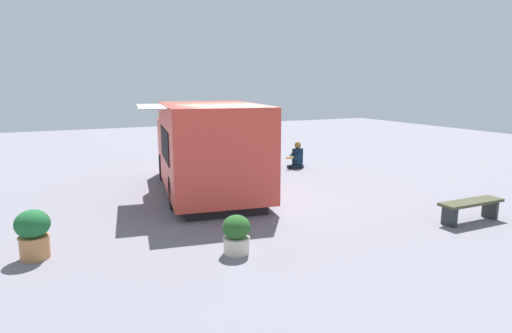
{
  "coord_description": "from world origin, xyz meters",
  "views": [
    {
      "loc": [
        -4.06,
        -9.38,
        2.85
      ],
      "look_at": [
        -0.03,
        -0.95,
        1.04
      ],
      "focal_mm": 29.98,
      "sensor_mm": 36.0,
      "label": 1
    }
  ],
  "objects_px": {
    "person_customer": "(297,157)",
    "planter_flowering_far": "(33,232)",
    "plaza_bench": "(471,206)",
    "planter_flowering_near": "(236,234)",
    "food_truck": "(207,150)"
  },
  "relations": [
    {
      "from": "person_customer",
      "to": "planter_flowering_far",
      "type": "bearing_deg",
      "value": -148.54
    },
    {
      "from": "person_customer",
      "to": "plaza_bench",
      "type": "relative_size",
      "value": 0.59
    },
    {
      "from": "person_customer",
      "to": "planter_flowering_far",
      "type": "height_order",
      "value": "person_customer"
    },
    {
      "from": "planter_flowering_near",
      "to": "planter_flowering_far",
      "type": "bearing_deg",
      "value": 158.25
    },
    {
      "from": "food_truck",
      "to": "planter_flowering_near",
      "type": "xyz_separation_m",
      "value": [
        -0.97,
        -4.24,
        -0.78
      ]
    },
    {
      "from": "plaza_bench",
      "to": "person_customer",
      "type": "bearing_deg",
      "value": 92.02
    },
    {
      "from": "planter_flowering_near",
      "to": "plaza_bench",
      "type": "xyz_separation_m",
      "value": [
        5.1,
        -0.56,
        -0.0
      ]
    },
    {
      "from": "food_truck",
      "to": "person_customer",
      "type": "height_order",
      "value": "food_truck"
    },
    {
      "from": "food_truck",
      "to": "person_customer",
      "type": "distance_m",
      "value": 4.39
    },
    {
      "from": "person_customer",
      "to": "planter_flowering_far",
      "type": "xyz_separation_m",
      "value": [
        -7.97,
        -4.88,
        0.08
      ]
    },
    {
      "from": "person_customer",
      "to": "plaza_bench",
      "type": "xyz_separation_m",
      "value": [
        0.24,
        -6.67,
        -0.02
      ]
    },
    {
      "from": "planter_flowering_far",
      "to": "plaza_bench",
      "type": "distance_m",
      "value": 8.4
    },
    {
      "from": "planter_flowering_near",
      "to": "plaza_bench",
      "type": "relative_size",
      "value": 0.44
    },
    {
      "from": "plaza_bench",
      "to": "planter_flowering_far",
      "type": "bearing_deg",
      "value": 167.64
    },
    {
      "from": "food_truck",
      "to": "person_customer",
      "type": "relative_size",
      "value": 6.24
    }
  ]
}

